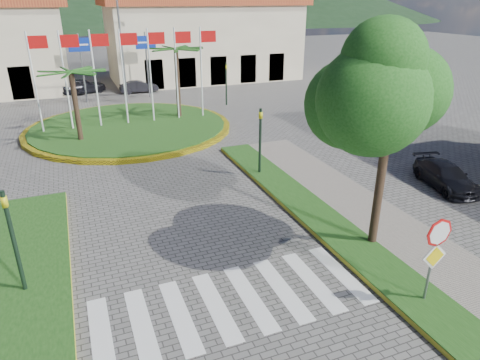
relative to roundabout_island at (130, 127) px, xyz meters
name	(u,v)px	position (x,y,z in m)	size (l,w,h in m)	color
sidewalk_right	(454,292)	(6.00, -20.00, -0.10)	(4.00, 28.00, 0.15)	gray
verge_right	(420,302)	(4.80, -20.00, -0.09)	(1.60, 28.00, 0.18)	#1A4112
crosswalk	(230,302)	(0.00, -18.00, -0.17)	(8.00, 3.00, 0.01)	silver
roundabout_island	(130,127)	(0.00, 0.00, 0.00)	(12.70, 12.70, 6.00)	yellow
stop_sign	(436,248)	(4.90, -20.04, 1.61)	(0.80, 0.11, 2.65)	slate
deciduous_tree	(393,92)	(5.50, -17.00, 5.00)	(3.60, 3.60, 6.80)	black
traffic_light_left	(12,234)	(-5.20, -15.50, 1.77)	(0.15, 0.18, 3.20)	black
traffic_light_right	(260,136)	(4.50, -10.00, 1.77)	(0.15, 0.18, 3.20)	black
traffic_light_far	(226,80)	(8.00, 4.00, 1.77)	(0.18, 0.15, 3.20)	black
direction_sign_west	(81,57)	(-2.00, 8.97, 3.35)	(1.60, 0.14, 5.20)	slate
direction_sign_east	(146,54)	(3.00, 8.97, 3.35)	(1.60, 0.14, 5.20)	slate
street_lamp_centre	(121,43)	(1.00, 8.00, 4.32)	(4.80, 0.16, 8.00)	slate
building_right	(203,39)	(10.00, 16.00, 3.73)	(19.08, 9.54, 8.05)	beige
car_dark_a	(82,86)	(-2.10, 12.62, 0.49)	(1.57, 3.90, 1.33)	black
car_dark_b	(139,86)	(2.50, 11.23, 0.36)	(1.13, 3.24, 1.07)	black
car_side_right	(446,176)	(11.51, -14.24, 0.35)	(1.47, 3.61, 1.05)	black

